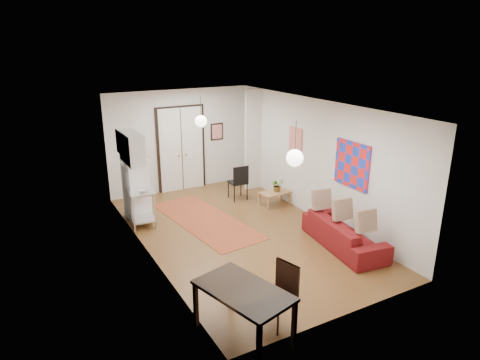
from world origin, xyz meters
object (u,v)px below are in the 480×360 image
sofa (344,233)px  dining_chair_far (274,288)px  black_side_chair (236,178)px  dining_chair_near (274,288)px  fridge (137,189)px  dining_table (243,295)px  kitchen_counter (141,200)px  coffee_table (275,194)px

sofa → dining_chair_far: bearing=125.5°
black_side_chair → dining_chair_near: bearing=70.6°
sofa → fridge: size_ratio=1.44×
sofa → dining_table: size_ratio=1.34×
kitchen_counter → dining_table: 4.87m
kitchen_counter → black_side_chair: 2.80m
coffee_table → kitchen_counter: (-3.43, 0.62, 0.24)m
fridge → dining_chair_near: size_ratio=1.51×
kitchen_counter → sofa: bearing=-37.1°
dining_table → black_side_chair: size_ratio=1.63×
dining_table → dining_chair_near: size_ratio=1.63×
coffee_table → fridge: 3.58m
dining_chair_far → black_side_chair: (2.09, 5.10, 0.01)m
dining_table → black_side_chair: (2.69, 5.20, -0.13)m
fridge → coffee_table: bearing=-23.1°
dining_chair_far → dining_table: bearing=-95.6°
black_side_chair → coffee_table: bearing=127.2°
sofa → dining_chair_far: (-2.68, -1.39, 0.26)m
dining_chair_near → black_side_chair: bearing=142.8°
dining_table → fridge: bearing=91.0°
kitchen_counter → dining_table: kitchen_counter is taller
dining_table → dining_chair_near: dining_chair_near is taller
dining_chair_far → black_side_chair: 5.51m
black_side_chair → dining_table: bearing=65.5°
dining_table → dining_chair_far: dining_chair_far is taller
dining_table → dining_chair_far: (0.60, 0.10, -0.14)m
fridge → dining_chair_far: fridge is taller
sofa → dining_table: (-3.28, -1.49, 0.39)m
kitchen_counter → dining_chair_far: (0.69, -4.77, 0.02)m
sofa → dining_chair_near: (-2.68, -1.39, 0.26)m
kitchen_counter → dining_chair_far: bearing=-73.8°
coffee_table → black_side_chair: size_ratio=0.86×
coffee_table → fridge: (-3.43, 0.93, 0.43)m
fridge → dining_table: (0.09, -5.17, -0.04)m
dining_table → dining_chair_far: bearing=9.4°
fridge → dining_chair_far: size_ratio=1.51×
kitchen_counter → black_side_chair: black_side_chair is taller
sofa → dining_table: bearing=122.5°
kitchen_counter → dining_chair_far: dining_chair_far is taller
dining_chair_far → black_side_chair: dining_chair_far is taller
sofa → coffee_table: size_ratio=2.55×
sofa → black_side_chair: black_side_chair is taller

